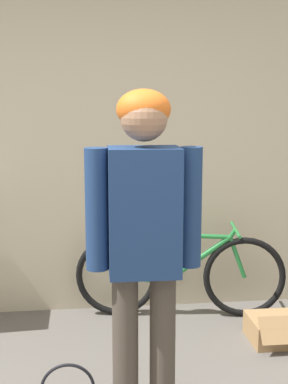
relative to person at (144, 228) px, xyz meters
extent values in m
cube|color=beige|center=(-0.12, 1.67, 0.23)|extent=(8.00, 0.06, 2.60)
cube|color=white|center=(0.43, 1.63, -0.72)|extent=(0.08, 0.01, 0.12)
cylinder|color=#4C4238|center=(-0.10, 0.00, -0.65)|extent=(0.13, 0.13, 0.84)
cylinder|color=#4C4238|center=(0.10, 0.00, -0.65)|extent=(0.13, 0.13, 0.84)
cube|color=navy|center=(0.00, 0.00, 0.08)|extent=(0.35, 0.25, 0.63)
cylinder|color=navy|center=(-0.23, 0.00, 0.10)|extent=(0.11, 0.11, 0.60)
cylinder|color=navy|center=(0.23, 0.00, 0.10)|extent=(0.11, 0.11, 0.60)
sphere|color=#A37556|center=(0.00, 0.00, 0.54)|extent=(0.23, 0.23, 0.23)
ellipsoid|color=orange|center=(0.00, 0.02, 0.58)|extent=(0.26, 0.24, 0.19)
torus|color=black|center=(-0.04, 1.48, -0.75)|extent=(0.64, 0.14, 0.64)
torus|color=black|center=(0.95, 1.33, -0.75)|extent=(0.64, 0.14, 0.64)
cylinder|color=#237A38|center=(0.14, 1.45, -0.77)|extent=(0.39, 0.09, 0.08)
cylinder|color=#237A38|center=(0.09, 1.46, -0.58)|extent=(0.31, 0.08, 0.36)
cylinder|color=#237A38|center=(0.28, 1.43, -0.61)|extent=(0.14, 0.05, 0.39)
cylinder|color=#237A38|center=(0.58, 1.39, -0.61)|extent=(0.53, 0.12, 0.40)
cylinder|color=#237A38|center=(0.53, 1.40, -0.42)|extent=(0.60, 0.12, 0.05)
cylinder|color=#237A38|center=(0.89, 1.34, -0.59)|extent=(0.16, 0.06, 0.33)
cylinder|color=#237A38|center=(0.85, 1.35, -0.40)|extent=(0.07, 0.04, 0.08)
cylinder|color=#237A38|center=(0.87, 1.35, -0.37)|extent=(0.09, 0.46, 0.02)
ellipsoid|color=black|center=(0.23, 1.44, -0.39)|extent=(0.23, 0.11, 0.05)
cube|color=#A87F51|center=(1.05, 0.89, -0.99)|extent=(0.39, 0.35, 0.17)
cube|color=#A87F51|center=(1.05, 0.71, -0.91)|extent=(0.37, 0.13, 0.16)
camera|label=1|loc=(-0.30, -2.54, 0.63)|focal=50.00mm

